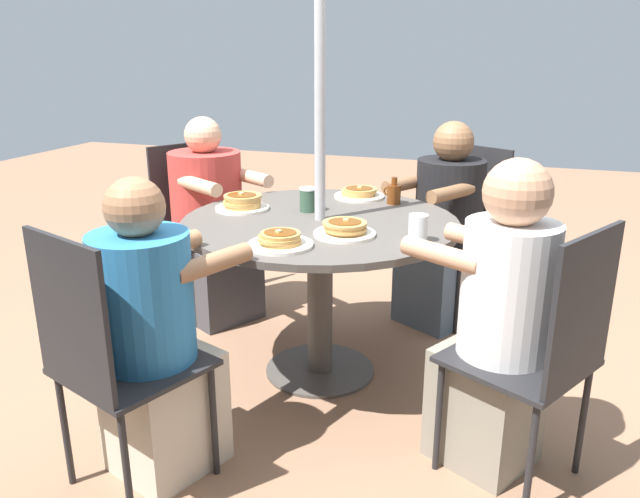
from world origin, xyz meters
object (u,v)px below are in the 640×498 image
patio_table (320,247)px  diner_north (497,330)px  coffee_cup (308,199)px  drinking_glass_a (418,228)px  patio_chair_west (107,353)px  diner_south (211,230)px  pancake_plate_c (242,203)px  patio_chair_east (464,222)px  pancake_plate_b (359,193)px  patio_chair_north (545,346)px  diner_east (444,234)px  diner_west (154,344)px  patio_chair_south (194,218)px  pancake_plate_a (345,229)px  pancake_plate_d (280,241)px  syrup_bottle (394,193)px

patio_table → diner_north: size_ratio=1.07×
coffee_cup → drinking_glass_a: size_ratio=1.01×
patio_chair_west → drinking_glass_a: (-0.85, -0.84, 0.27)m
diner_south → pancake_plate_c: size_ratio=4.46×
patio_chair_east → pancake_plate_c: 1.33m
patio_chair_east → pancake_plate_b: (0.49, 0.50, 0.24)m
pancake_plate_c → pancake_plate_b: bearing=-138.0°
patio_table → diner_south: diner_south is taller
patio_chair_north → diner_east: (0.51, -1.33, -0.04)m
diner_west → pancake_plate_c: (0.09, -0.92, 0.29)m
patio_chair_south → diner_west: bearing=54.0°
patio_chair_south → pancake_plate_a: 1.38m
patio_chair_south → pancake_plate_d: (-0.94, 0.97, 0.24)m
diner_east → patio_chair_north: bearing=140.7°
patio_chair_north → diner_east: diner_east is taller
patio_chair_west → diner_west: bearing=90.0°
diner_north → drinking_glass_a: bearing=82.4°
diner_north → pancake_plate_a: diner_north is taller
coffee_cup → diner_east: bearing=-129.0°
diner_north → pancake_plate_b: bearing=68.5°
drinking_glass_a → patio_chair_north: bearing=146.1°
patio_table → patio_chair_south: (0.96, -0.54, -0.09)m
pancake_plate_a → diner_west: bearing=53.3°
diner_south → diner_west: diner_south is taller
diner_north → patio_chair_east: bearing=39.5°
patio_chair_north → patio_chair_west: size_ratio=1.00×
pancake_plate_a → patio_chair_east: bearing=-107.5°
patio_table → patio_chair_north: size_ratio=1.28×
diner_west → pancake_plate_b: (-0.37, -1.33, 0.28)m
pancake_plate_b → syrup_bottle: size_ratio=1.94×
diner_south → patio_chair_west: diner_south is taller
diner_east → diner_west: 1.84m
patio_chair_south → diner_west: 1.55m
diner_south → drinking_glass_a: bearing=92.5°
diner_north → drinking_glass_a: 0.50m
diner_east → pancake_plate_b: 0.59m
patio_chair_east → patio_chair_south: size_ratio=1.00×
patio_chair_east → pancake_plate_b: bearing=74.8°
diner_east → coffee_cup: size_ratio=10.11×
patio_chair_south → pancake_plate_b: bearing=115.1°
diner_west → pancake_plate_c: 0.96m
diner_north → coffee_cup: size_ratio=10.39×
patio_chair_east → pancake_plate_c: bearing=73.3°
patio_chair_north → syrup_bottle: size_ratio=7.30×
diner_north → diner_south: bearing=89.6°
diner_west → drinking_glass_a: diner_west is taller
diner_east → coffee_cup: bearing=80.5°
patio_chair_west → pancake_plate_a: size_ratio=3.77×
diner_north → pancake_plate_d: diner_north is taller
diner_east → patio_chair_south: (1.41, 0.26, 0.04)m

